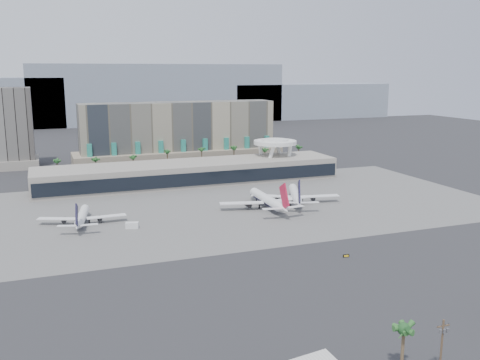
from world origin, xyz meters
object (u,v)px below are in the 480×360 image
object	(u,v)px
airliner_centre	(267,200)
airliner_right	(295,195)
airliner_left	(82,217)
taxiway_sign	(346,256)
utility_pole	(442,341)
service_vehicle_a	(132,225)
service_vehicle_b	(295,203)

from	to	relation	value
airliner_centre	airliner_right	size ratio (longest dim) A/B	1.10
airliner_left	taxiway_sign	xyz separation A→B (m)	(81.50, -73.28, -2.74)
utility_pole	service_vehicle_a	bearing A→B (deg)	108.70
utility_pole	service_vehicle_a	world-z (taller)	utility_pole
airliner_left	airliner_centre	size ratio (longest dim) A/B	0.80
airliner_right	taxiway_sign	xyz separation A→B (m)	(-17.92, -75.16, -3.34)
taxiway_sign	airliner_right	bearing A→B (deg)	82.98
airliner_right	service_vehicle_a	distance (m)	82.33
airliner_centre	airliner_right	bearing A→B (deg)	17.70
airliner_left	airliner_right	world-z (taller)	airliner_right
service_vehicle_a	airliner_centre	bearing A→B (deg)	24.51
service_vehicle_a	taxiway_sign	bearing A→B (deg)	-28.16
utility_pole	service_vehicle_b	size ratio (longest dim) A/B	3.73
utility_pole	airliner_centre	distance (m)	140.52
airliner_centre	service_vehicle_b	bearing A→B (deg)	8.38
service_vehicle_a	airliner_left	bearing A→B (deg)	160.06
airliner_left	airliner_right	xyz separation A→B (m)	(99.41, 1.88, 0.59)
airliner_left	utility_pole	bearing A→B (deg)	-56.21
airliner_right	service_vehicle_a	size ratio (longest dim) A/B	8.19
airliner_right	service_vehicle_a	world-z (taller)	airliner_right
utility_pole	airliner_left	distance (m)	155.10
utility_pole	airliner_right	world-z (taller)	airliner_right
service_vehicle_b	taxiway_sign	size ratio (longest dim) A/B	1.40
service_vehicle_b	airliner_left	bearing A→B (deg)	-166.04
airliner_left	airliner_centre	distance (m)	82.52
airliner_centre	taxiway_sign	xyz separation A→B (m)	(-0.97, -70.24, -3.52)
airliner_left	service_vehicle_a	xyz separation A→B (m)	(18.52, -13.18, -2.00)
airliner_left	service_vehicle_a	distance (m)	22.82
taxiway_sign	airliner_left	bearing A→B (deg)	144.42
service_vehicle_a	service_vehicle_b	size ratio (longest dim) A/B	1.59
utility_pole	airliner_left	size ratio (longest dim) A/B	0.32
airliner_left	taxiway_sign	bearing A→B (deg)	-31.79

